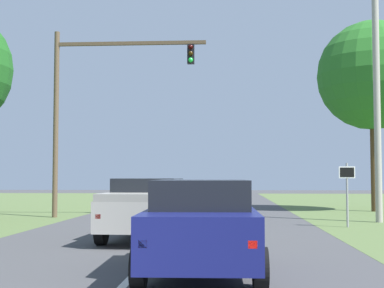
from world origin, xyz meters
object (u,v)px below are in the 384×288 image
at_px(keep_moving_sign, 347,186).
at_px(utility_pole_right, 377,103).
at_px(oak_tree_right, 372,75).
at_px(traffic_light, 92,96).
at_px(red_suv_near, 202,224).
at_px(pickup_truck_lead, 149,208).

distance_m(keep_moving_sign, utility_pole_right, 4.53).
bearing_deg(keep_moving_sign, oak_tree_right, 69.97).
bearing_deg(oak_tree_right, traffic_light, -159.38).
distance_m(red_suv_near, pickup_truck_lead, 6.13).
bearing_deg(red_suv_near, traffic_light, 111.83).
distance_m(red_suv_near, oak_tree_right, 22.46).
xyz_separation_m(red_suv_near, pickup_truck_lead, (-1.86, 5.85, -0.02)).
bearing_deg(red_suv_near, utility_pole_right, 61.62).
bearing_deg(keep_moving_sign, traffic_light, 158.55).
bearing_deg(keep_moving_sign, red_suv_near, -116.09).
bearing_deg(utility_pole_right, keep_moving_sign, -127.25).
bearing_deg(oak_tree_right, red_suv_near, -113.22).
relative_size(red_suv_near, pickup_truck_lead, 0.86).
distance_m(pickup_truck_lead, utility_pole_right, 11.62).
height_order(traffic_light, oak_tree_right, oak_tree_right).
relative_size(red_suv_near, utility_pole_right, 0.48).
height_order(red_suv_near, oak_tree_right, oak_tree_right).
bearing_deg(keep_moving_sign, pickup_truck_lead, -147.64).
distance_m(pickup_truck_lead, keep_moving_sign, 8.12).
bearing_deg(keep_moving_sign, utility_pole_right, 52.75).
distance_m(red_suv_near, utility_pole_right, 14.79).
distance_m(keep_moving_sign, oak_tree_right, 11.78).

